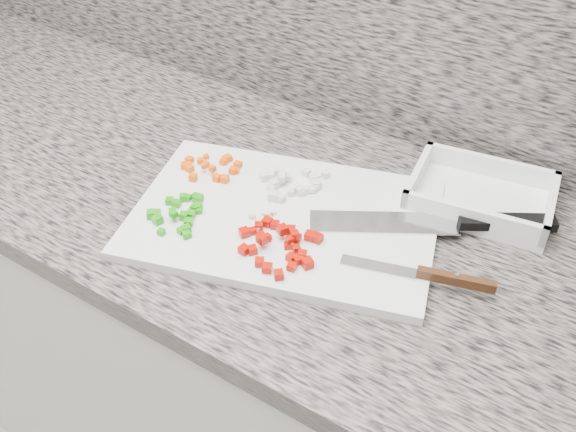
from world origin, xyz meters
name	(u,v)px	position (x,y,z in m)	size (l,w,h in m)	color
cabinet	(253,356)	(0.00, 1.44, 0.43)	(3.92, 0.62, 0.86)	silver
countertop	(244,198)	(0.00, 1.44, 0.88)	(3.96, 0.64, 0.04)	slate
cutting_board	(284,218)	(0.11, 1.40, 0.91)	(0.49, 0.33, 0.02)	silver
carrot_pile	(211,167)	(-0.07, 1.44, 0.92)	(0.10, 0.10, 0.02)	#EE5005
onion_pile	(291,183)	(0.08, 1.47, 0.92)	(0.11, 0.12, 0.02)	beige
green_pepper_pile	(180,213)	(-0.03, 1.31, 0.92)	(0.10, 0.11, 0.02)	#1E8B0C
red_pepper_pile	(280,244)	(0.15, 1.33, 0.92)	(0.14, 0.12, 0.02)	#AF0D02
garlic_pile	(261,218)	(0.09, 1.37, 0.92)	(0.04, 0.06, 0.01)	beige
chef_knife	(464,222)	(0.37, 1.54, 0.92)	(0.36, 0.24, 0.02)	#BABCC0
paring_knife	(436,276)	(0.38, 1.40, 0.92)	(0.22, 0.08, 0.02)	#BABCC0
tray	(480,197)	(0.36, 1.62, 0.92)	(0.25, 0.20, 0.05)	silver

